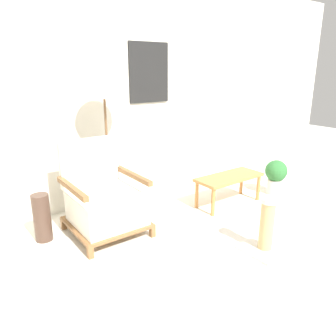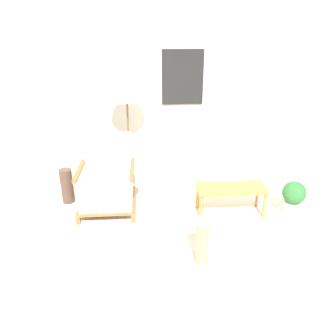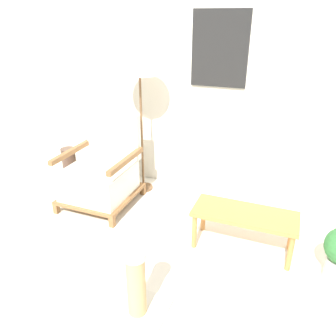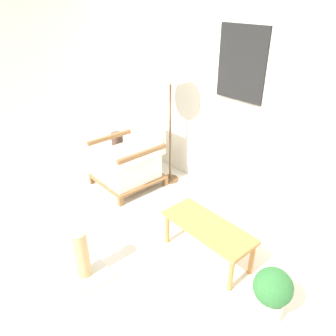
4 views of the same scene
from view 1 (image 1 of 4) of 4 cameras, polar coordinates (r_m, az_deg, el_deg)
name	(u,v)px [view 1 (image 1 of 4)]	position (r m, az deg, el deg)	size (l,w,h in m)	color
ground_plane	(264,270)	(2.96, 16.31, -16.64)	(14.00, 14.00, 0.00)	silver
wall_back	(130,90)	(4.12, -6.64, 13.37)	(8.00, 0.09, 2.70)	silver
armchair	(104,201)	(3.35, -11.10, -5.74)	(0.71, 0.73, 0.92)	brown
floor_lamp	(104,91)	(3.61, -11.09, 13.10)	(0.47, 0.47, 1.54)	brown
coffee_table	(229,180)	(4.03, 10.58, -2.05)	(0.86, 0.36, 0.36)	#B2753D
vase	(42,218)	(3.39, -21.09, -8.08)	(0.16, 0.16, 0.47)	#473328
potted_plant	(276,175)	(4.52, 18.25, -1.15)	(0.28, 0.28, 0.46)	beige
scratching_post	(266,233)	(3.14, 16.69, -10.72)	(0.38, 0.38, 0.52)	beige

